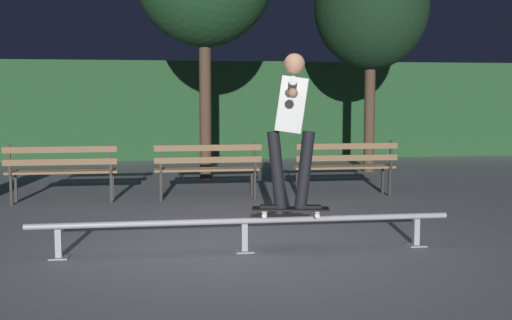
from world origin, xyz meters
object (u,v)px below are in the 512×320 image
park_bench_right_center (345,162)px  park_bench_leftmost (62,167)px  park_bench_left_center (208,165)px  skateboard (291,209)px  skateboarder (291,117)px  tree_far_right (371,7)px  grind_rail (244,225)px

park_bench_right_center → park_bench_leftmost: bearing=180.0°
park_bench_left_center → park_bench_leftmost: bearing=180.0°
park_bench_left_center → skateboard: bearing=-80.0°
skateboard → skateboarder: size_ratio=0.51×
skateboard → park_bench_left_center: size_ratio=0.50×
park_bench_right_center → tree_far_right: 4.52m
park_bench_leftmost → park_bench_left_center: (2.13, 0.00, 0.00)m
park_bench_leftmost → skateboard: bearing=-51.0°
grind_rail → park_bench_right_center: park_bench_right_center is taller
park_bench_left_center → tree_far_right: (3.58, 3.22, 2.82)m
park_bench_left_center → park_bench_right_center: bearing=0.0°
grind_rail → park_bench_right_center: bearing=59.1°
skateboard → skateboarder: bearing=-10.2°
park_bench_right_center → skateboard: bearing=-114.6°
park_bench_leftmost → tree_far_right: 7.14m
grind_rail → skateboard: 0.50m
park_bench_leftmost → park_bench_right_center: size_ratio=1.00×
park_bench_leftmost → skateboarder: bearing=-51.0°
skateboarder → tree_far_right: 7.50m
grind_rail → skateboard: size_ratio=5.33×
grind_rail → tree_far_right: bearing=62.3°
skateboard → park_bench_leftmost: size_ratio=0.50×
park_bench_leftmost → park_bench_right_center: (4.26, 0.00, 0.00)m
tree_far_right → park_bench_right_center: bearing=-114.2°
grind_rail → park_bench_left_center: (-0.12, 3.36, 0.27)m
skateboarder → grind_rail: bearing=179.9°
skateboarder → park_bench_left_center: skateboarder is taller
park_bench_leftmost → park_bench_right_center: bearing=0.0°
skateboard → tree_far_right: 7.80m
skateboarder → tree_far_right: tree_far_right is taller
grind_rail → tree_far_right: (3.46, 6.58, 3.08)m
skateboarder → park_bench_leftmost: (-2.73, 3.36, -0.82)m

